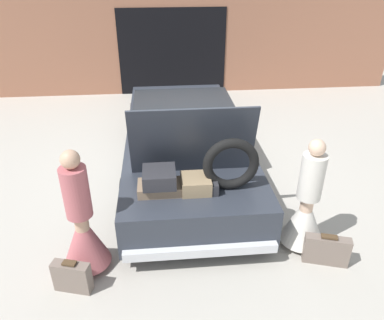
% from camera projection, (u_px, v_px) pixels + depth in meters
% --- Properties ---
extents(ground_plane, '(40.00, 40.00, 0.00)m').
position_uv_depth(ground_plane, '(185.00, 168.00, 6.73)').
color(ground_plane, '#ADA89E').
extents(garage_wall_back, '(12.00, 0.14, 2.80)m').
position_uv_depth(garage_wall_back, '(172.00, 40.00, 9.74)').
color(garage_wall_back, '#9E664C').
rests_on(garage_wall_back, ground_plane).
extents(car, '(1.99, 4.93, 1.74)m').
position_uv_depth(car, '(185.00, 141.00, 6.45)').
color(car, '#2D333D').
rests_on(car, ground_plane).
extents(person_left, '(0.57, 0.57, 1.61)m').
position_uv_depth(person_left, '(83.00, 229.00, 4.36)').
color(person_left, tan).
rests_on(person_left, ground_plane).
extents(person_right, '(0.56, 0.56, 1.54)m').
position_uv_depth(person_right, '(306.00, 210.00, 4.73)').
color(person_right, beige).
rests_on(person_right, ground_plane).
extents(suitcase_beside_left_person, '(0.45, 0.25, 0.41)m').
position_uv_depth(suitcase_beside_left_person, '(72.00, 277.00, 4.22)').
color(suitcase_beside_left_person, '#75665B').
rests_on(suitcase_beside_left_person, ground_plane).
extents(suitcase_beside_right_person, '(0.56, 0.28, 0.42)m').
position_uv_depth(suitcase_beside_right_person, '(326.00, 250.00, 4.59)').
color(suitcase_beside_right_person, '#75665B').
rests_on(suitcase_beside_right_person, ground_plane).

